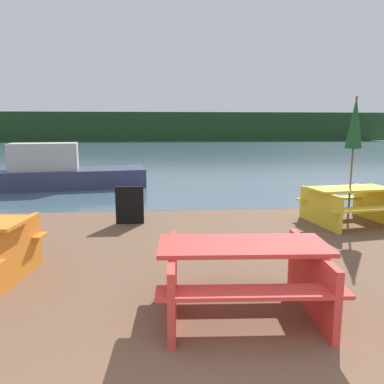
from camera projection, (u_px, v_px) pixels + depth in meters
water at (166, 149)px, 33.22m from camera, size 60.00×50.00×0.00m
far_treeline at (164, 127)px, 52.52m from camera, size 80.00×1.60×4.00m
picnic_table_red at (242, 270)px, 3.84m from camera, size 1.78×1.46×0.74m
picnic_table_yellow at (349, 202)px, 7.45m from camera, size 1.78×1.61×0.72m
umbrella_darkgreen at (355, 124)px, 7.18m from camera, size 0.32×0.32×2.48m
boat at (64, 172)px, 11.93m from camera, size 4.74×2.36×1.41m
signboard at (130, 205)px, 7.42m from camera, size 0.55×0.08×0.75m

